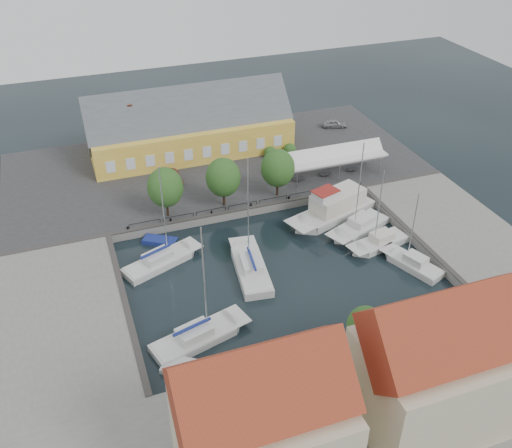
% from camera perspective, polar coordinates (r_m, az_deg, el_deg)
% --- Properties ---
extents(ground, '(140.00, 140.00, 0.00)m').
position_cam_1_polar(ground, '(61.84, 1.89, -4.04)').
color(ground, black).
rests_on(ground, ground).
extents(north_quay, '(56.00, 26.00, 1.00)m').
position_cam_1_polar(north_quay, '(80.05, -4.15, 5.72)').
color(north_quay, '#2D2D30').
rests_on(north_quay, ground).
extents(west_quay, '(12.00, 24.00, 1.00)m').
position_cam_1_polar(west_quay, '(57.24, -18.55, -9.14)').
color(west_quay, slate).
rests_on(west_quay, ground).
extents(east_quay, '(12.00, 24.00, 1.00)m').
position_cam_1_polar(east_quay, '(70.07, 19.52, -0.71)').
color(east_quay, slate).
rests_on(east_quay, ground).
extents(south_bank, '(56.00, 14.00, 1.00)m').
position_cam_1_polar(south_bank, '(48.16, 11.54, -17.93)').
color(south_bank, slate).
rests_on(south_bank, ground).
extents(quay_edge_fittings, '(56.00, 24.72, 0.40)m').
position_cam_1_polar(quay_edge_fittings, '(64.81, 0.39, -0.89)').
color(quay_edge_fittings, '#383533').
rests_on(quay_edge_fittings, north_quay).
extents(warehouse, '(28.56, 14.00, 9.55)m').
position_cam_1_polar(warehouse, '(82.48, -7.08, 9.45)').
color(warehouse, gold).
rests_on(warehouse, north_quay).
extents(tent_canopy, '(14.00, 4.00, 2.83)m').
position_cam_1_polar(tent_canopy, '(76.19, 7.81, 6.67)').
color(tent_canopy, white).
rests_on(tent_canopy, north_quay).
extents(quay_trees, '(18.20, 4.20, 6.30)m').
position_cam_1_polar(quay_trees, '(68.16, -3.31, 4.67)').
color(quay_trees, black).
rests_on(quay_trees, north_quay).
extents(car_silver, '(4.06, 2.58, 1.29)m').
position_cam_1_polar(car_silver, '(91.33, 7.85, 9.92)').
color(car_silver, '#97989E').
rests_on(car_silver, north_quay).
extents(car_red, '(1.83, 4.05, 1.29)m').
position_cam_1_polar(car_red, '(75.70, -8.25, 4.70)').
color(car_red, maroon).
rests_on(car_red, north_quay).
extents(center_sailboat, '(4.25, 10.29, 13.59)m').
position_cam_1_polar(center_sailboat, '(60.58, -0.55, -4.51)').
color(center_sailboat, silver).
rests_on(center_sailboat, ground).
extents(trawler, '(12.51, 7.15, 5.00)m').
position_cam_1_polar(trawler, '(69.80, 7.77, 1.47)').
color(trawler, silver).
rests_on(trawler, ground).
extents(east_boat_a, '(8.97, 5.93, 12.17)m').
position_cam_1_polar(east_boat_a, '(68.17, 10.24, -0.39)').
color(east_boat_a, silver).
rests_on(east_boat_a, ground).
extents(east_boat_b, '(7.80, 3.95, 10.39)m').
position_cam_1_polar(east_boat_b, '(65.92, 12.18, -1.94)').
color(east_boat_b, silver).
rests_on(east_boat_b, ground).
extents(east_boat_c, '(4.68, 7.45, 9.42)m').
position_cam_1_polar(east_boat_c, '(63.55, 15.36, -3.97)').
color(east_boat_c, silver).
rests_on(east_boat_c, ground).
extents(west_boat_a, '(9.42, 5.85, 12.13)m').
position_cam_1_polar(west_boat_a, '(62.53, -9.46, -3.77)').
color(west_boat_a, silver).
rests_on(west_boat_a, ground).
extents(west_boat_d, '(9.86, 5.31, 12.62)m').
position_cam_1_polar(west_boat_d, '(53.30, -5.77, -11.26)').
color(west_boat_d, silver).
rests_on(west_boat_d, ground).
extents(launch_sw, '(5.35, 4.53, 0.98)m').
position_cam_1_polar(launch_sw, '(50.92, -6.59, -14.33)').
color(launch_sw, silver).
rests_on(launch_sw, ground).
extents(launch_nw, '(4.14, 3.41, 0.88)m').
position_cam_1_polar(launch_nw, '(65.98, -9.64, -1.77)').
color(launch_nw, navy).
rests_on(launch_nw, ground).
extents(townhouses, '(36.30, 8.50, 12.00)m').
position_cam_1_polar(townhouses, '(43.86, 16.07, -14.77)').
color(townhouses, beige).
rests_on(townhouses, south_bank).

